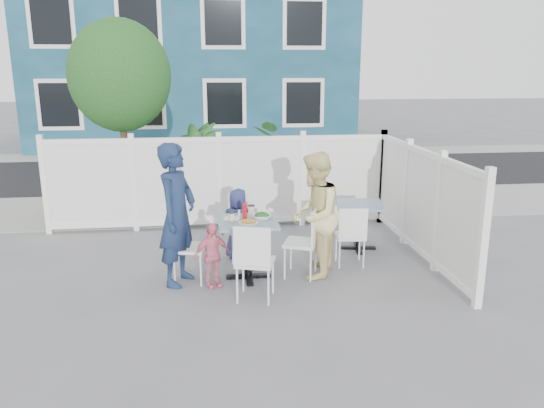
{
  "coord_description": "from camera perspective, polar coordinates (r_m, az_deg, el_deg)",
  "views": [
    {
      "loc": [
        -0.08,
        -6.6,
        2.74
      ],
      "look_at": [
        0.77,
        0.43,
        0.91
      ],
      "focal_mm": 35.0,
      "sensor_mm": 36.0,
      "label": 1
    }
  ],
  "objects": [
    {
      "name": "chair_spare",
      "position": [
        7.5,
        8.53,
        -2.99
      ],
      "size": [
        0.43,
        0.42,
        0.87
      ],
      "rotation": [
        0.0,
        0.0,
        -0.09
      ],
      "color": "white",
      "rests_on": "ground"
    },
    {
      "name": "chair_right",
      "position": [
        7.07,
        3.76,
        -3.56
      ],
      "size": [
        0.55,
        0.56,
        0.95
      ],
      "rotation": [
        0.0,
        0.0,
        1.19
      ],
      "color": "white",
      "rests_on": "ground"
    },
    {
      "name": "boy",
      "position": [
        7.76,
        -3.62,
        -2.14
      ],
      "size": [
        0.54,
        0.38,
        1.05
      ],
      "primitive_type": "imported",
      "rotation": [
        0.0,
        0.0,
        3.04
      ],
      "color": "navy",
      "rests_on": "ground"
    },
    {
      "name": "coffee_cup_b",
      "position": [
        7.13,
        -2.24,
        -0.72
      ],
      "size": [
        0.09,
        0.09,
        0.13
      ],
      "primitive_type": "cylinder",
      "color": "beige",
      "rests_on": "main_table"
    },
    {
      "name": "pepper_shaker",
      "position": [
        7.15,
        -3.09,
        -0.94
      ],
      "size": [
        0.03,
        0.03,
        0.07
      ],
      "primitive_type": "cylinder",
      "color": "black",
      "rests_on": "main_table"
    },
    {
      "name": "utility_cabinet",
      "position": [
        11.04,
        -18.66,
        2.67
      ],
      "size": [
        0.67,
        0.48,
        1.25
      ],
      "primitive_type": "cube",
      "rotation": [
        0.0,
        0.0,
        0.0
      ],
      "color": "gold",
      "rests_on": "ground"
    },
    {
      "name": "near_sidewalk",
      "position": [
        10.75,
        -6.26,
        -0.34
      ],
      "size": [
        24.0,
        2.6,
        0.01
      ],
      "primitive_type": "cube",
      "color": "gray",
      "rests_on": "ground"
    },
    {
      "name": "plate_side",
      "position": [
        6.99,
        -4.36,
        -1.56
      ],
      "size": [
        0.22,
        0.22,
        0.02
      ],
      "primitive_type": "cylinder",
      "color": "white",
      "rests_on": "main_table"
    },
    {
      "name": "salad_bowl",
      "position": [
        6.96,
        -1.11,
        -1.38
      ],
      "size": [
        0.26,
        0.26,
        0.06
      ],
      "primitive_type": "imported",
      "color": "white",
      "rests_on": "main_table"
    },
    {
      "name": "far_sidewalk",
      "position": [
        17.42,
        -6.59,
        5.34
      ],
      "size": [
        24.0,
        1.6,
        0.01
      ],
      "primitive_type": "cube",
      "color": "gray",
      "rests_on": "ground"
    },
    {
      "name": "coffee_cup_a",
      "position": [
        6.85,
        -4.37,
        -1.46
      ],
      "size": [
        0.08,
        0.08,
        0.12
      ],
      "primitive_type": "cylinder",
      "color": "beige",
      "rests_on": "main_table"
    },
    {
      "name": "salt_shaker",
      "position": [
        7.15,
        -3.55,
        -0.93
      ],
      "size": [
        0.03,
        0.03,
        0.07
      ],
      "primitive_type": "cylinder",
      "color": "white",
      "rests_on": "main_table"
    },
    {
      "name": "ground",
      "position": [
        7.14,
        -5.81,
        -8.14
      ],
      "size": [
        80.0,
        80.0,
        0.0
      ],
      "primitive_type": "plane",
      "color": "slate"
    },
    {
      "name": "plate_main",
      "position": [
        6.79,
        -2.53,
        -2.02
      ],
      "size": [
        0.26,
        0.26,
        0.02
      ],
      "primitive_type": "cylinder",
      "color": "white",
      "rests_on": "main_table"
    },
    {
      "name": "woman",
      "position": [
        7.02,
        4.6,
        -1.23
      ],
      "size": [
        0.88,
        0.99,
        1.69
      ],
      "primitive_type": "imported",
      "rotation": [
        0.0,
        0.0,
        -1.92
      ],
      "color": "yellow",
      "rests_on": "ground"
    },
    {
      "name": "potted_shrub_b",
      "position": [
        9.91,
        2.56,
        3.6
      ],
      "size": [
        1.98,
        2.05,
        1.74
      ],
      "primitive_type": "imported",
      "rotation": [
        0.0,
        0.0,
        4.15
      ],
      "color": "#123E16",
      "rests_on": "ground"
    },
    {
      "name": "fence_right",
      "position": [
        8.07,
        15.75,
        -0.09
      ],
      "size": [
        0.08,
        3.66,
        1.6
      ],
      "rotation": [
        0.0,
        0.0,
        1.57
      ],
      "color": "white",
      "rests_on": "ground"
    },
    {
      "name": "street",
      "position": [
        14.36,
        -6.48,
        3.4
      ],
      "size": [
        24.0,
        5.0,
        0.01
      ],
      "primitive_type": "cube",
      "color": "black",
      "rests_on": "ground"
    },
    {
      "name": "chair_near",
      "position": [
        6.3,
        -1.96,
        -5.74
      ],
      "size": [
        0.54,
        0.53,
        0.97
      ],
      "rotation": [
        0.0,
        0.0,
        -0.27
      ],
      "color": "white",
      "rests_on": "ground"
    },
    {
      "name": "man",
      "position": [
        6.85,
        -10.16,
        -1.15
      ],
      "size": [
        0.68,
        0.79,
        1.84
      ],
      "primitive_type": "imported",
      "rotation": [
        0.0,
        0.0,
        1.14
      ],
      "color": "#18284A",
      "rests_on": "ground"
    },
    {
      "name": "chair_left",
      "position": [
        7.01,
        -9.48,
        -3.97
      ],
      "size": [
        0.49,
        0.5,
        0.94
      ],
      "rotation": [
        0.0,
        0.0,
        -1.77
      ],
      "color": "white",
      "rests_on": "ground"
    },
    {
      "name": "main_table",
      "position": [
        6.98,
        -2.6,
        -3.19
      ],
      "size": [
        0.76,
        0.76,
        0.8
      ],
      "rotation": [
        0.0,
        0.0,
        0.0
      ],
      "color": "slate",
      "rests_on": "ground"
    },
    {
      "name": "building",
      "position": [
        20.6,
        -8.36,
        15.06
      ],
      "size": [
        11.0,
        6.0,
        6.0
      ],
      "color": "#113D4C",
      "rests_on": "ground"
    },
    {
      "name": "fence_back",
      "position": [
        9.21,
        -5.64,
        2.15
      ],
      "size": [
        5.86,
        0.08,
        1.6
      ],
      "color": "white",
      "rests_on": "ground"
    },
    {
      "name": "tree",
      "position": [
        10.02,
        -16.07,
        13.09
      ],
      "size": [
        1.8,
        1.62,
        3.59
      ],
      "color": "#382316",
      "rests_on": "ground"
    },
    {
      "name": "spare_table",
      "position": [
        8.21,
        9.38,
        -1.06
      ],
      "size": [
        0.8,
        0.8,
        0.73
      ],
      "rotation": [
        0.0,
        0.0,
        -0.17
      ],
      "color": "slate",
      "rests_on": "ground"
    },
    {
      "name": "potted_shrub_a",
      "position": [
        9.88,
        -8.15,
        3.48
      ],
      "size": [
        1.39,
        1.39,
        1.76
      ],
      "primitive_type": "imported",
      "rotation": [
        0.0,
        0.0,
        5.59
      ],
      "color": "#123E16",
      "rests_on": "ground"
    },
    {
      "name": "chair_back",
      "position": [
        7.76,
        -3.06,
        -1.92
      ],
      "size": [
        0.44,
        0.43,
        0.95
      ],
      "rotation": [
        0.0,
        0.0,
        3.17
      ],
      "color": "white",
      "rests_on": "ground"
    },
    {
      "name": "ketchup_bottle",
      "position": [
        6.98,
        -2.96,
        -0.83
      ],
      "size": [
        0.06,
        0.06,
        0.19
      ],
      "primitive_type": "cylinder",
      "color": "red",
      "rests_on": "main_table"
    },
    {
      "name": "toddler",
      "position": [
        6.8,
        -6.49,
        -5.51
      ],
      "size": [
        0.54,
        0.41,
        0.85
      ],
      "primitive_type": "imported",
      "rotation": [
        0.0,
        0.0,
        0.47
      ],
      "color": "pink",
      "rests_on": "ground"
    }
  ]
}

